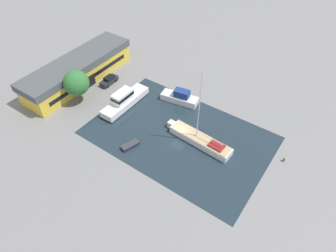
{
  "coord_description": "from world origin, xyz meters",
  "views": [
    {
      "loc": [
        -32.39,
        -20.4,
        39.52
      ],
      "look_at": [
        0.0,
        2.43,
        1.0
      ],
      "focal_mm": 32.0,
      "sensor_mm": 36.0,
      "label": 1
    }
  ],
  "objects_px": {
    "small_dinghy": "(130,145)",
    "sailboat_moored": "(200,140)",
    "quay_tree_near_building": "(76,83)",
    "cabin_boat": "(180,97)",
    "warehouse_building": "(78,70)",
    "parked_car": "(109,80)",
    "motor_cruiser": "(125,101)"
  },
  "relations": [
    {
      "from": "parked_car",
      "to": "cabin_boat",
      "type": "bearing_deg",
      "value": -168.33
    },
    {
      "from": "quay_tree_near_building",
      "to": "cabin_boat",
      "type": "xyz_separation_m",
      "value": [
        11.73,
        -16.9,
        -3.52
      ]
    },
    {
      "from": "quay_tree_near_building",
      "to": "parked_car",
      "type": "height_order",
      "value": "quay_tree_near_building"
    },
    {
      "from": "quay_tree_near_building",
      "to": "motor_cruiser",
      "type": "height_order",
      "value": "quay_tree_near_building"
    },
    {
      "from": "sailboat_moored",
      "to": "cabin_boat",
      "type": "relative_size",
      "value": 1.84
    },
    {
      "from": "small_dinghy",
      "to": "sailboat_moored",
      "type": "bearing_deg",
      "value": -123.09
    },
    {
      "from": "sailboat_moored",
      "to": "small_dinghy",
      "type": "distance_m",
      "value": 12.35
    },
    {
      "from": "parked_car",
      "to": "small_dinghy",
      "type": "xyz_separation_m",
      "value": [
        -11.74,
        -16.02,
        -0.53
      ]
    },
    {
      "from": "small_dinghy",
      "to": "parked_car",
      "type": "bearing_deg",
      "value": -18.83
    },
    {
      "from": "sailboat_moored",
      "to": "cabin_boat",
      "type": "bearing_deg",
      "value": 53.95
    },
    {
      "from": "parked_car",
      "to": "motor_cruiser",
      "type": "relative_size",
      "value": 0.38
    },
    {
      "from": "warehouse_building",
      "to": "motor_cruiser",
      "type": "xyz_separation_m",
      "value": [
        -0.87,
        -14.02,
        -1.35
      ]
    },
    {
      "from": "warehouse_building",
      "to": "cabin_boat",
      "type": "relative_size",
      "value": 3.34
    },
    {
      "from": "sailboat_moored",
      "to": "small_dinghy",
      "type": "xyz_separation_m",
      "value": [
        -7.85,
        9.52,
        -0.46
      ]
    },
    {
      "from": "warehouse_building",
      "to": "sailboat_moored",
      "type": "relative_size",
      "value": 1.81
    },
    {
      "from": "warehouse_building",
      "to": "parked_car",
      "type": "height_order",
      "value": "warehouse_building"
    },
    {
      "from": "motor_cruiser",
      "to": "small_dinghy",
      "type": "height_order",
      "value": "motor_cruiser"
    },
    {
      "from": "quay_tree_near_building",
      "to": "small_dinghy",
      "type": "bearing_deg",
      "value": -102.85
    },
    {
      "from": "quay_tree_near_building",
      "to": "cabin_boat",
      "type": "distance_m",
      "value": 20.87
    },
    {
      "from": "parked_car",
      "to": "sailboat_moored",
      "type": "xyz_separation_m",
      "value": [
        -3.89,
        -25.54,
        -0.07
      ]
    },
    {
      "from": "small_dinghy",
      "to": "cabin_boat",
      "type": "distance_m",
      "value": 15.55
    },
    {
      "from": "motor_cruiser",
      "to": "small_dinghy",
      "type": "relative_size",
      "value": 3.26
    },
    {
      "from": "parked_car",
      "to": "sailboat_moored",
      "type": "bearing_deg",
      "value": 169.9
    },
    {
      "from": "warehouse_building",
      "to": "quay_tree_near_building",
      "type": "distance_m",
      "value": 7.71
    },
    {
      "from": "motor_cruiser",
      "to": "quay_tree_near_building",
      "type": "bearing_deg",
      "value": 26.15
    },
    {
      "from": "warehouse_building",
      "to": "small_dinghy",
      "type": "distance_m",
      "value": 23.99
    },
    {
      "from": "small_dinghy",
      "to": "quay_tree_near_building",
      "type": "bearing_deg",
      "value": 4.55
    },
    {
      "from": "parked_car",
      "to": "motor_cruiser",
      "type": "bearing_deg",
      "value": 152.92
    },
    {
      "from": "quay_tree_near_building",
      "to": "sailboat_moored",
      "type": "relative_size",
      "value": 0.48
    },
    {
      "from": "warehouse_building",
      "to": "sailboat_moored",
      "type": "bearing_deg",
      "value": -92.27
    },
    {
      "from": "parked_car",
      "to": "motor_cruiser",
      "type": "distance_m",
      "value": 8.74
    },
    {
      "from": "quay_tree_near_building",
      "to": "warehouse_building",
      "type": "bearing_deg",
      "value": 47.64
    }
  ]
}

